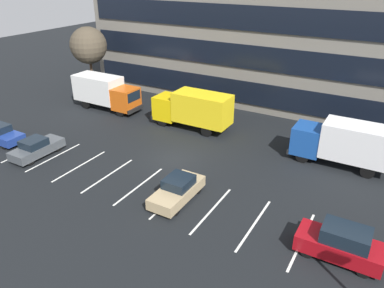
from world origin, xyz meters
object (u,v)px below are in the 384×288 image
at_px(suv_maroon, 341,243).
at_px(bare_tree, 88,46).
at_px(box_truck_blue, 345,142).
at_px(sedan_charcoal, 37,148).
at_px(box_truck_yellow_all, 193,108).
at_px(box_truck_orange, 105,91).
at_px(sedan_tan, 177,190).
at_px(sedan_navy, 0,134).

relative_size(suv_maroon, bare_tree, 0.56).
height_order(box_truck_blue, sedan_charcoal, box_truck_blue).
height_order(box_truck_blue, box_truck_yellow_all, box_truck_yellow_all).
relative_size(box_truck_blue, box_truck_yellow_all, 0.99).
bearing_deg(box_truck_orange, bare_tree, 146.95).
distance_m(sedan_tan, sedan_charcoal, 12.86).
bearing_deg(box_truck_blue, sedan_navy, -158.35).
bearing_deg(sedan_tan, bare_tree, 145.96).
bearing_deg(sedan_charcoal, box_truck_yellow_all, 54.35).
bearing_deg(bare_tree, sedan_navy, -79.72).
bearing_deg(sedan_tan, sedan_navy, -179.31).
bearing_deg(box_truck_blue, sedan_tan, -129.37).
bearing_deg(sedan_navy, bare_tree, 100.28).
height_order(sedan_tan, bare_tree, bare_tree).
bearing_deg(box_truck_yellow_all, sedan_navy, -139.57).
bearing_deg(sedan_tan, box_truck_orange, 145.66).
xyz_separation_m(box_truck_yellow_all, suv_maroon, (14.97, -10.90, -1.02)).
bearing_deg(sedan_charcoal, bare_tree, 117.53).
height_order(suv_maroon, sedan_charcoal, suv_maroon).
bearing_deg(suv_maroon, sedan_tan, 178.29).
distance_m(box_truck_blue, suv_maroon, 10.56).
height_order(sedan_navy, bare_tree, bare_tree).
bearing_deg(box_truck_yellow_all, suv_maroon, -36.06).
relative_size(box_truck_blue, sedan_tan, 1.70).
distance_m(suv_maroon, sedan_tan, 10.02).
relative_size(box_truck_yellow_all, sedan_navy, 1.77).
xyz_separation_m(sedan_navy, bare_tree, (-2.51, 13.83, 4.86)).
distance_m(sedan_charcoal, bare_tree, 16.54).
height_order(box_truck_yellow_all, bare_tree, bare_tree).
bearing_deg(bare_tree, box_truck_blue, -7.11).
bearing_deg(sedan_navy, sedan_charcoal, -2.33).
relative_size(sedan_tan, bare_tree, 0.57).
bearing_deg(suv_maroon, sedan_navy, 179.82).
relative_size(box_truck_yellow_all, bare_tree, 0.98).
distance_m(box_truck_blue, sedan_charcoal, 23.60).
relative_size(box_truck_yellow_all, suv_maroon, 1.76).
distance_m(sedan_navy, sedan_tan, 17.65).
relative_size(box_truck_blue, sedan_charcoal, 1.75).
height_order(sedan_navy, sedan_tan, sedan_tan).
distance_m(box_truck_yellow_all, sedan_navy, 16.72).
bearing_deg(sedan_charcoal, box_truck_orange, 102.95).
xyz_separation_m(box_truck_blue, sedan_tan, (-8.26, -10.07, -1.19)).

